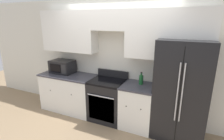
# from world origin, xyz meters

# --- Properties ---
(ground_plane) EXTENTS (12.00, 12.00, 0.00)m
(ground_plane) POSITION_xyz_m (0.00, 0.00, 0.00)
(ground_plane) COLOR #937A5B
(wall_back) EXTENTS (8.00, 0.39, 2.60)m
(wall_back) POSITION_xyz_m (0.01, 0.57, 1.57)
(wall_back) COLOR silver
(wall_back) RESTS_ON ground_plane
(lower_cabinets_left) EXTENTS (1.36, 0.64, 0.91)m
(lower_cabinets_left) POSITION_xyz_m (-1.15, 0.31, 0.45)
(lower_cabinets_left) COLOR white
(lower_cabinets_left) RESTS_ON ground_plane
(lower_cabinets_right) EXTENTS (0.66, 0.64, 0.91)m
(lower_cabinets_right) POSITION_xyz_m (0.58, 0.31, 0.45)
(lower_cabinets_right) COLOR white
(lower_cabinets_right) RESTS_ON ground_plane
(oven_range) EXTENTS (0.74, 0.65, 1.07)m
(oven_range) POSITION_xyz_m (-0.11, 0.31, 0.46)
(oven_range) COLOR black
(oven_range) RESTS_ON ground_plane
(refrigerator) EXTENTS (0.91, 0.80, 1.85)m
(refrigerator) POSITION_xyz_m (1.36, 0.38, 0.92)
(refrigerator) COLOR black
(refrigerator) RESTS_ON ground_plane
(microwave) EXTENTS (0.55, 0.39, 0.31)m
(microwave) POSITION_xyz_m (-1.36, 0.38, 1.06)
(microwave) COLOR black
(microwave) RESTS_ON lower_cabinets_left
(bottle) EXTENTS (0.08, 0.08, 0.25)m
(bottle) POSITION_xyz_m (0.60, 0.40, 1.01)
(bottle) COLOR #195928
(bottle) RESTS_ON lower_cabinets_right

